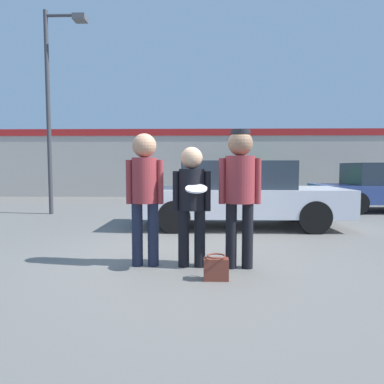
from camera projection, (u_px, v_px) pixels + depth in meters
The scene contains 9 objects.
ground_plane at pixel (186, 259), 5.07m from camera, with size 56.00×56.00×0.00m, color #66635E.
storefront_building at pixel (195, 163), 15.54m from camera, with size 24.00×0.22×3.08m.
person_left at pixel (145, 186), 4.67m from camera, with size 0.51×0.34×1.82m.
person_middle_with_frisbee at pixel (192, 196), 4.63m from camera, with size 0.52×0.57×1.63m.
person_right at pixel (240, 184), 4.55m from camera, with size 0.56×0.39×1.85m.
parked_car_near at pixel (238, 194), 7.82m from camera, with size 4.64×1.86×1.50m.
street_lamp at pixel (55, 91), 9.72m from camera, with size 1.21×0.35×5.75m.
shrub at pixel (255, 182), 14.63m from camera, with size 1.46×1.46×1.46m.
handbag at pixel (216, 268), 4.13m from camera, with size 0.30×0.23×0.31m.
Camera 1 is at (0.20, -4.98, 1.37)m, focal length 32.00 mm.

